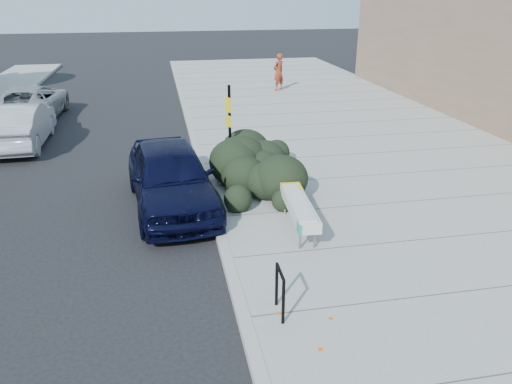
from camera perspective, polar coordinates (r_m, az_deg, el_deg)
ground at (r=10.29m, az=-3.25°, el=-8.31°), size 120.00×120.00×0.00m
sidewalk_near at (r=16.18m, az=14.18°, el=3.02°), size 11.20×50.00×0.15m
curb_near at (r=14.76m, az=-5.97°, el=1.76°), size 0.22×50.00×0.17m
bench at (r=11.16m, az=4.95°, el=-1.70°), size 0.64×2.35×0.70m
bike_rack at (r=8.37m, az=2.76°, el=-10.90°), size 0.07×0.58×0.84m
sign_post at (r=14.37m, az=-3.07°, el=7.71°), size 0.16×0.28×2.59m
hedge at (r=13.80m, az=0.49°, el=4.03°), size 3.27×4.48×1.51m
sedan_navy at (r=12.75m, az=-9.71°, el=1.78°), size 2.47×5.07×1.67m
wagon_silver at (r=19.56m, az=-25.34°, el=6.96°), size 1.69×4.67×1.53m
suv_silver at (r=23.54m, az=-24.42°, el=9.31°), size 2.65×5.36×1.46m
pedestrian at (r=27.16m, az=2.59°, el=13.54°), size 0.83×0.77×1.91m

